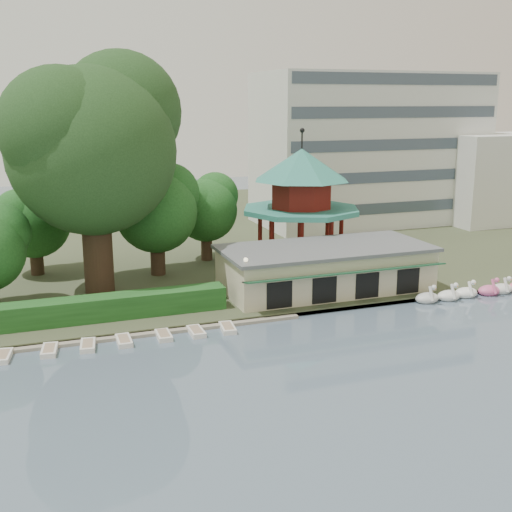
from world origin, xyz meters
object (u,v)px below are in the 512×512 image
dock (76,341)px  pavilion (301,194)px  big_tree (93,138)px  boathouse (325,268)px

dock → pavilion: bearing=31.7°
dock → pavilion: (24.00, 14.80, 7.36)m
big_tree → dock: bearing=-106.1°
pavilion → big_tree: big_tree is taller
boathouse → pavilion: size_ratio=1.38×
pavilion → boathouse: bearing=-101.3°
dock → boathouse: bearing=12.2°
boathouse → big_tree: big_tree is taller
pavilion → big_tree: size_ratio=0.65×
dock → big_tree: big_tree is taller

